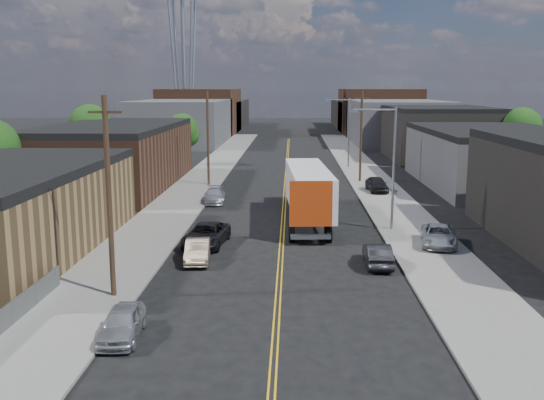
# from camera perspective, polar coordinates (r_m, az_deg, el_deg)

# --- Properties ---
(ground) EXTENTS (260.00, 260.00, 0.00)m
(ground) POSITION_cam_1_polar(r_m,az_deg,el_deg) (79.24, 1.40, 3.04)
(ground) COLOR black
(ground) RESTS_ON ground
(centerline) EXTENTS (0.32, 120.00, 0.01)m
(centerline) POSITION_cam_1_polar(r_m,az_deg,el_deg) (64.40, 1.28, 1.31)
(centerline) COLOR gold
(centerline) RESTS_ON ground
(sidewalk_left) EXTENTS (5.00, 140.00, 0.15)m
(sidewalk_left) POSITION_cam_1_polar(r_m,az_deg,el_deg) (65.18, -7.10, 1.40)
(sidewalk_left) COLOR slate
(sidewalk_left) RESTS_ON ground
(sidewalk_right) EXTENTS (5.00, 140.00, 0.15)m
(sidewalk_right) POSITION_cam_1_polar(r_m,az_deg,el_deg) (64.99, 9.69, 1.30)
(sidewalk_right) COLOR slate
(sidewalk_right) RESTS_ON ground
(warehouse_brown) EXTENTS (12.00, 26.00, 6.60)m
(warehouse_brown) POSITION_cam_1_polar(r_m,az_deg,el_deg) (65.66, -14.66, 4.05)
(warehouse_brown) COLOR #472A1C
(warehouse_brown) RESTS_ON ground
(industrial_right_b) EXTENTS (14.00, 24.00, 6.10)m
(industrial_right_b) POSITION_cam_1_polar(r_m,az_deg,el_deg) (68.39, 20.11, 3.78)
(industrial_right_b) COLOR #3E3E41
(industrial_right_b) RESTS_ON ground
(industrial_right_c) EXTENTS (14.00, 22.00, 7.60)m
(industrial_right_c) POSITION_cam_1_polar(r_m,az_deg,el_deg) (93.28, 15.20, 6.16)
(industrial_right_c) COLOR black
(industrial_right_c) RESTS_ON ground
(skyline_left_a) EXTENTS (16.00, 30.00, 8.00)m
(skyline_left_a) POSITION_cam_1_polar(r_m,az_deg,el_deg) (115.60, -8.48, 7.29)
(skyline_left_a) COLOR #3E3E41
(skyline_left_a) RESTS_ON ground
(skyline_right_a) EXTENTS (16.00, 30.00, 8.00)m
(skyline_right_a) POSITION_cam_1_polar(r_m,az_deg,el_deg) (115.37, 11.63, 7.18)
(skyline_right_a) COLOR #3E3E41
(skyline_right_a) RESTS_ON ground
(skyline_left_b) EXTENTS (16.00, 26.00, 10.00)m
(skyline_left_b) POSITION_cam_1_polar(r_m,az_deg,el_deg) (140.19, -6.66, 8.29)
(skyline_left_b) COLOR #472A1C
(skyline_left_b) RESTS_ON ground
(skyline_right_b) EXTENTS (16.00, 26.00, 10.00)m
(skyline_right_b) POSITION_cam_1_polar(r_m,az_deg,el_deg) (140.01, 9.93, 8.20)
(skyline_right_b) COLOR #472A1C
(skyline_right_b) RESTS_ON ground
(skyline_left_c) EXTENTS (16.00, 40.00, 7.00)m
(skyline_left_c) POSITION_cam_1_polar(r_m,az_deg,el_deg) (160.05, -5.59, 8.05)
(skyline_left_c) COLOR black
(skyline_left_c) RESTS_ON ground
(skyline_right_c) EXTENTS (16.00, 40.00, 7.00)m
(skyline_right_c) POSITION_cam_1_polar(r_m,az_deg,el_deg) (159.89, 8.92, 7.97)
(skyline_right_c) COLOR black
(skyline_right_c) RESTS_ON ground
(streetlight_near) EXTENTS (3.39, 0.25, 9.00)m
(streetlight_near) POSITION_cam_1_polar(r_m,az_deg,el_deg) (44.40, 10.90, 3.87)
(streetlight_near) COLOR gray
(streetlight_near) RESTS_ON ground
(streetlight_far) EXTENTS (3.39, 0.25, 9.00)m
(streetlight_far) POSITION_cam_1_polar(r_m,az_deg,el_deg) (79.03, 6.97, 6.83)
(streetlight_far) COLOR gray
(streetlight_far) RESTS_ON ground
(utility_pole_left_near) EXTENTS (1.60, 0.26, 10.00)m
(utility_pole_left_near) POSITION_cam_1_polar(r_m,az_deg,el_deg) (30.35, -15.09, 0.30)
(utility_pole_left_near) COLOR black
(utility_pole_left_near) RESTS_ON ground
(utility_pole_left_far) EXTENTS (1.60, 0.26, 10.00)m
(utility_pole_left_far) POSITION_cam_1_polar(r_m,az_deg,el_deg) (64.39, -6.05, 5.85)
(utility_pole_left_far) COLOR black
(utility_pole_left_far) RESTS_ON ground
(utility_pole_right) EXTENTS (1.60, 0.26, 10.00)m
(utility_pole_right) POSITION_cam_1_polar(r_m,az_deg,el_deg) (67.19, 8.38, 5.99)
(utility_pole_right) COLOR black
(utility_pole_right) RESTS_ON ground
(tree_left_mid) EXTENTS (5.10, 5.04, 8.37)m
(tree_left_mid) POSITION_cam_1_polar(r_m,az_deg,el_deg) (77.71, -16.68, 6.52)
(tree_left_mid) COLOR black
(tree_left_mid) RESTS_ON ground
(tree_left_far) EXTENTS (4.35, 4.20, 6.97)m
(tree_left_far) POSITION_cam_1_polar(r_m,az_deg,el_deg) (82.08, -8.41, 6.40)
(tree_left_far) COLOR black
(tree_left_far) RESTS_ON ground
(tree_right_far) EXTENTS (4.85, 4.76, 7.91)m
(tree_right_far) POSITION_cam_1_polar(r_m,az_deg,el_deg) (84.05, 22.50, 6.23)
(tree_right_far) COLOR black
(tree_right_far) RESTS_ON ground
(semi_truck) EXTENTS (3.61, 16.68, 4.34)m
(semi_truck) POSITION_cam_1_polar(r_m,az_deg,el_deg) (47.96, 3.38, 1.08)
(semi_truck) COLOR silver
(semi_truck) RESTS_ON ground
(car_left_a) EXTENTS (1.79, 3.99, 1.33)m
(car_left_a) POSITION_cam_1_polar(r_m,az_deg,el_deg) (26.51, -13.94, -11.19)
(car_left_a) COLOR #B2B5B7
(car_left_a) RESTS_ON ground
(car_left_b) EXTENTS (1.78, 4.15, 1.33)m
(car_left_b) POSITION_cam_1_polar(r_m,az_deg,el_deg) (36.84, -7.03, -4.77)
(car_left_b) COLOR #79664F
(car_left_b) RESTS_ON ground
(car_left_c) EXTENTS (2.98, 5.51, 1.47)m
(car_left_c) POSITION_cam_1_polar(r_m,az_deg,el_deg) (40.36, -6.22, -3.29)
(car_left_c) COLOR black
(car_left_c) RESTS_ON ground
(car_left_d) EXTENTS (2.10, 4.57, 1.30)m
(car_left_d) POSITION_cam_1_polar(r_m,az_deg,el_deg) (55.39, -5.46, 0.42)
(car_left_d) COLOR #BBBDC1
(car_left_d) RESTS_ON ground
(car_right_oncoming) EXTENTS (1.49, 4.11, 1.35)m
(car_right_oncoming) POSITION_cam_1_polar(r_m,az_deg,el_deg) (36.23, 9.91, -5.10)
(car_right_oncoming) COLOR black
(car_right_oncoming) RESTS_ON ground
(car_right_lot_a) EXTENTS (3.02, 5.06, 1.32)m
(car_right_lot_a) POSITION_cam_1_polar(r_m,az_deg,el_deg) (41.16, 15.42, -3.24)
(car_right_lot_a) COLOR #B0B3B5
(car_right_lot_a) RESTS_ON sidewalk_right
(car_right_lot_c) EXTENTS (2.10, 4.45, 1.47)m
(car_right_lot_c) POSITION_cam_1_polar(r_m,az_deg,el_deg) (61.05, 9.83, 1.48)
(car_right_lot_c) COLOR black
(car_right_lot_c) RESTS_ON sidewalk_right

